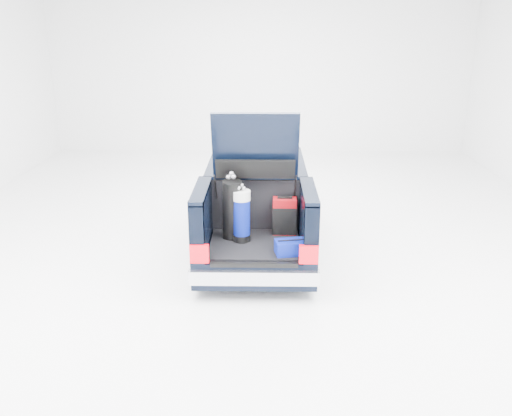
{
  "coord_description": "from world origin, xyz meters",
  "views": [
    {
      "loc": [
        0.14,
        -8.85,
        3.71
      ],
      "look_at": [
        0.0,
        -0.5,
        0.8
      ],
      "focal_mm": 38.0,
      "sensor_mm": 36.0,
      "label": 1
    }
  ],
  "objects_px": {
    "red_suitcase": "(284,216)",
    "blue_duffel": "(290,247)",
    "black_golf_bag": "(232,209)",
    "blue_golf_bag": "(242,215)",
    "car": "(257,204)"
  },
  "relations": [
    {
      "from": "black_golf_bag",
      "to": "blue_golf_bag",
      "type": "xyz_separation_m",
      "value": [
        0.15,
        -0.09,
        -0.06
      ]
    },
    {
      "from": "red_suitcase",
      "to": "blue_golf_bag",
      "type": "distance_m",
      "value": 0.72
    },
    {
      "from": "red_suitcase",
      "to": "blue_golf_bag",
      "type": "relative_size",
      "value": 0.67
    },
    {
      "from": "car",
      "to": "blue_golf_bag",
      "type": "xyz_separation_m",
      "value": [
        -0.2,
        -1.5,
        0.33
      ]
    },
    {
      "from": "red_suitcase",
      "to": "black_golf_bag",
      "type": "distance_m",
      "value": 0.84
    },
    {
      "from": "black_golf_bag",
      "to": "car",
      "type": "bearing_deg",
      "value": 57.92
    },
    {
      "from": "car",
      "to": "red_suitcase",
      "type": "height_order",
      "value": "car"
    },
    {
      "from": "car",
      "to": "black_golf_bag",
      "type": "height_order",
      "value": "car"
    },
    {
      "from": "red_suitcase",
      "to": "blue_duffel",
      "type": "height_order",
      "value": "red_suitcase"
    },
    {
      "from": "car",
      "to": "blue_golf_bag",
      "type": "height_order",
      "value": "car"
    },
    {
      "from": "black_golf_bag",
      "to": "blue_duffel",
      "type": "relative_size",
      "value": 2.29
    },
    {
      "from": "car",
      "to": "red_suitcase",
      "type": "relative_size",
      "value": 7.88
    },
    {
      "from": "car",
      "to": "red_suitcase",
      "type": "bearing_deg",
      "value": -69.55
    },
    {
      "from": "black_golf_bag",
      "to": "blue_golf_bag",
      "type": "distance_m",
      "value": 0.18
    },
    {
      "from": "blue_duffel",
      "to": "red_suitcase",
      "type": "bearing_deg",
      "value": 83.92
    }
  ]
}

